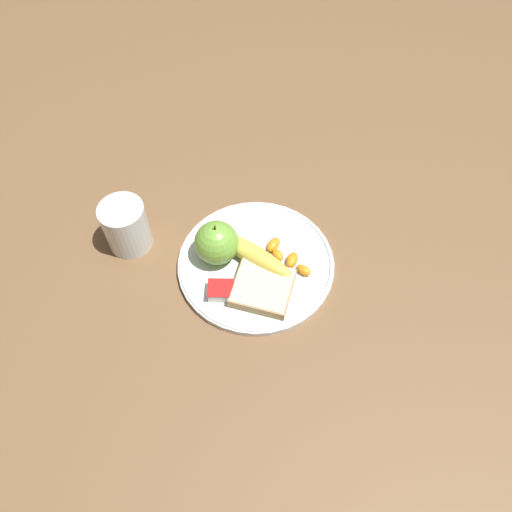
{
  "coord_description": "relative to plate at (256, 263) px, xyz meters",
  "views": [
    {
      "loc": [
        0.01,
        -0.5,
        0.77
      ],
      "look_at": [
        0.0,
        0.0,
        0.03
      ],
      "focal_mm": 35.0,
      "sensor_mm": 36.0,
      "label": 1
    }
  ],
  "objects": [
    {
      "name": "orange_segment_4",
      "position": [
        0.09,
        -0.02,
        0.01
      ],
      "size": [
        0.03,
        0.03,
        0.02
      ],
      "color": "orange",
      "rests_on": "plate"
    },
    {
      "name": "apple",
      "position": [
        -0.07,
        0.01,
        0.04
      ],
      "size": [
        0.08,
        0.08,
        0.09
      ],
      "color": "#72B23D",
      "rests_on": "plate"
    },
    {
      "name": "orange_segment_5",
      "position": [
        0.03,
        0.03,
        0.01
      ],
      "size": [
        0.03,
        0.04,
        0.02
      ],
      "color": "orange",
      "rests_on": "plate"
    },
    {
      "name": "orange_segment_0",
      "position": [
        0.06,
        -0.0,
        0.01
      ],
      "size": [
        0.03,
        0.04,
        0.02
      ],
      "color": "orange",
      "rests_on": "plate"
    },
    {
      "name": "orange_segment_1",
      "position": [
        0.04,
        -0.03,
        0.01
      ],
      "size": [
        0.03,
        0.03,
        0.02
      ],
      "color": "orange",
      "rests_on": "plate"
    },
    {
      "name": "bread_slice",
      "position": [
        0.01,
        -0.06,
        0.02
      ],
      "size": [
        0.12,
        0.12,
        0.02
      ],
      "color": "tan",
      "rests_on": "plate"
    },
    {
      "name": "juice_glass",
      "position": [
        -0.24,
        0.05,
        0.04
      ],
      "size": [
        0.08,
        0.08,
        0.1
      ],
      "color": "silver",
      "rests_on": "ground_plane"
    },
    {
      "name": "plate",
      "position": [
        0.0,
        0.0,
        0.0
      ],
      "size": [
        0.28,
        0.28,
        0.01
      ],
      "color": "silver",
      "rests_on": "ground_plane"
    },
    {
      "name": "jam_packet",
      "position": [
        -0.06,
        -0.07,
        0.01
      ],
      "size": [
        0.05,
        0.04,
        0.02
      ],
      "color": "white",
      "rests_on": "plate"
    },
    {
      "name": "banana",
      "position": [
        -0.01,
        0.01,
        0.02
      ],
      "size": [
        0.16,
        0.13,
        0.04
      ],
      "color": "#E0CC4C",
      "rests_on": "plate"
    },
    {
      "name": "orange_segment_2",
      "position": [
        0.02,
        -0.01,
        0.01
      ],
      "size": [
        0.03,
        0.03,
        0.02
      ],
      "color": "orange",
      "rests_on": "plate"
    },
    {
      "name": "orange_segment_3",
      "position": [
        0.04,
        0.01,
        0.01
      ],
      "size": [
        0.03,
        0.03,
        0.02
      ],
      "color": "orange",
      "rests_on": "plate"
    },
    {
      "name": "fork",
      "position": [
        0.01,
        0.02,
        0.01
      ],
      "size": [
        0.09,
        0.15,
        0.0
      ],
      "rotation": [
        0.0,
        0.0,
        10.5
      ],
      "color": "silver",
      "rests_on": "plate"
    },
    {
      "name": "ground_plane",
      "position": [
        0.0,
        0.0,
        -0.01
      ],
      "size": [
        3.0,
        3.0,
        0.0
      ],
      "primitive_type": "plane",
      "color": "brown"
    }
  ]
}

